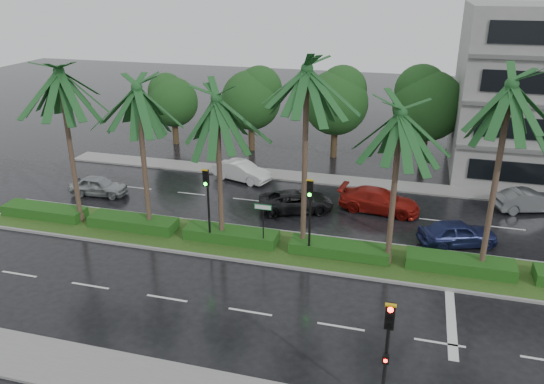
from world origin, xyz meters
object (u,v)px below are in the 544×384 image
(street_sign, at_px, (263,215))
(car_grey, at_px, (529,201))
(signal_median_left, at_px, (207,195))
(car_darkgrey, at_px, (296,201))
(car_blue, at_px, (458,233))
(car_white, at_px, (242,171))
(car_red, at_px, (379,200))
(signal_near, at_px, (386,353))
(car_silver, at_px, (99,186))

(street_sign, xyz_separation_m, car_grey, (14.50, 9.52, -1.44))
(signal_median_left, bearing_deg, car_darkgrey, 59.04)
(signal_median_left, xyz_separation_m, car_blue, (13.00, 3.70, -2.28))
(car_white, height_order, car_blue, car_blue)
(signal_median_left, height_order, car_grey, signal_median_left)
(car_darkgrey, xyz_separation_m, car_red, (5.00, 1.33, 0.08))
(car_white, bearing_deg, street_sign, -138.84)
(car_white, bearing_deg, signal_median_left, -154.87)
(street_sign, relative_size, car_darkgrey, 0.56)
(signal_median_left, xyz_separation_m, street_sign, (3.00, 0.18, -0.87))
(street_sign, relative_size, car_grey, 0.62)
(signal_median_left, distance_m, car_grey, 20.14)
(signal_median_left, relative_size, street_sign, 1.68)
(car_blue, bearing_deg, car_darkgrey, 56.19)
(car_blue, bearing_deg, signal_near, 146.21)
(street_sign, bearing_deg, car_silver, 159.94)
(signal_near, xyz_separation_m, car_red, (-1.50, 16.85, -1.78))
(signal_near, bearing_deg, car_red, 95.09)
(car_white, bearing_deg, car_red, -89.48)
(car_red, xyz_separation_m, car_grey, (9.00, 2.54, -0.04))
(street_sign, height_order, car_blue, street_sign)
(signal_median_left, height_order, car_red, signal_median_left)
(street_sign, xyz_separation_m, car_silver, (-12.88, 4.71, -1.47))
(street_sign, bearing_deg, car_white, 114.51)
(signal_near, bearing_deg, car_silver, 143.76)
(car_red, bearing_deg, signal_near, -168.17)
(street_sign, relative_size, car_red, 0.52)
(signal_near, relative_size, car_blue, 1.03)
(street_sign, height_order, car_darkgrey, street_sign)
(car_darkgrey, relative_size, car_blue, 1.10)
(car_red, distance_m, car_grey, 9.35)
(car_blue, bearing_deg, street_sign, 88.23)
(car_white, relative_size, car_darkgrey, 0.91)
(signal_median_left, relative_size, car_blue, 1.03)
(signal_near, height_order, street_sign, signal_near)
(car_darkgrey, bearing_deg, car_grey, -96.39)
(car_grey, bearing_deg, signal_median_left, 99.67)
(car_silver, relative_size, car_darkgrey, 0.83)
(street_sign, xyz_separation_m, car_red, (5.50, 6.98, -1.40))
(signal_near, bearing_deg, car_darkgrey, 112.72)
(signal_median_left, distance_m, car_blue, 13.71)
(car_white, distance_m, car_grey, 19.00)
(signal_near, relative_size, car_silver, 1.13)
(signal_median_left, bearing_deg, car_grey, 29.01)
(car_silver, distance_m, car_red, 18.52)
(car_white, height_order, car_red, car_red)
(signal_near, xyz_separation_m, car_darkgrey, (-6.50, 15.52, -1.86))
(car_grey, bearing_deg, car_darkgrey, 86.11)
(signal_near, height_order, car_darkgrey, signal_near)
(car_blue, height_order, car_grey, car_blue)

